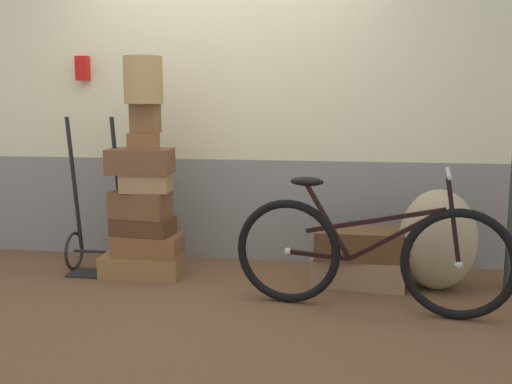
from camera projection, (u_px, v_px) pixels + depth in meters
ground at (204, 290)px, 4.23m from camera, size 8.46×5.20×0.06m
station_building at (227, 79)px, 4.81m from camera, size 6.46×0.74×3.02m
suitcase_0 at (143, 264)px, 4.49m from camera, size 0.62×0.42×0.17m
suitcase_1 at (148, 245)px, 4.44m from camera, size 0.50×0.35×0.15m
suitcase_2 at (143, 226)px, 4.43m from camera, size 0.48×0.31×0.14m
suitcase_3 at (141, 204)px, 4.41m from camera, size 0.46×0.31×0.20m
suitcase_4 at (146, 183)px, 4.36m from camera, size 0.38×0.26×0.14m
suitcase_5 at (140, 161)px, 4.35m from camera, size 0.50×0.31×0.19m
suitcase_6 at (143, 141)px, 4.32m from camera, size 0.23×0.16×0.12m
suitcase_7 at (145, 118)px, 4.33m from camera, size 0.21×0.16×0.22m
suitcase_8 at (358, 270)px, 4.26m from camera, size 0.71×0.44×0.21m
suitcase_9 at (358, 243)px, 4.20m from camera, size 0.62×0.35×0.21m
wicker_basket at (143, 80)px, 4.26m from camera, size 0.29×0.29×0.35m
luggage_trolley at (97, 238)px, 4.55m from camera, size 0.44×0.37×1.22m
burlap_sack at (438, 240)px, 4.11m from camera, size 0.54×0.46×0.72m
bicycle at (369, 255)px, 3.69m from camera, size 1.76×0.46×0.92m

